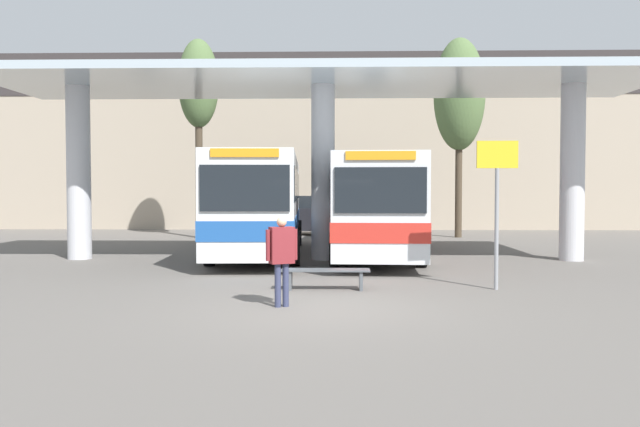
{
  "coord_description": "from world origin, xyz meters",
  "views": [
    {
      "loc": [
        0.42,
        -11.6,
        2.19
      ],
      "look_at": [
        0.0,
        4.47,
        1.6
      ],
      "focal_mm": 35.0,
      "sensor_mm": 36.0,
      "label": 1
    }
  ],
  "objects_px": {
    "transit_bus_left_bay": "(261,201)",
    "transit_bus_center_bay": "(375,202)",
    "info_sign_platform": "(497,184)",
    "poplar_tree_behind_right": "(459,96)",
    "pedestrian_waiting": "(282,252)",
    "poplar_tree_behind_left": "(199,88)",
    "parked_car_street": "(319,216)",
    "waiting_bench_near_pillar": "(326,274)"
  },
  "relations": [
    {
      "from": "transit_bus_center_bay",
      "to": "info_sign_platform",
      "type": "distance_m",
      "value": 8.14
    },
    {
      "from": "transit_bus_center_bay",
      "to": "poplar_tree_behind_left",
      "type": "xyz_separation_m",
      "value": [
        -7.71,
        7.14,
        5.16
      ]
    },
    {
      "from": "transit_bus_center_bay",
      "to": "poplar_tree_behind_left",
      "type": "height_order",
      "value": "poplar_tree_behind_left"
    },
    {
      "from": "transit_bus_center_bay",
      "to": "poplar_tree_behind_right",
      "type": "bearing_deg",
      "value": -117.34
    },
    {
      "from": "transit_bus_left_bay",
      "to": "transit_bus_center_bay",
      "type": "height_order",
      "value": "transit_bus_left_bay"
    },
    {
      "from": "waiting_bench_near_pillar",
      "to": "pedestrian_waiting",
      "type": "distance_m",
      "value": 2.28
    },
    {
      "from": "waiting_bench_near_pillar",
      "to": "poplar_tree_behind_right",
      "type": "height_order",
      "value": "poplar_tree_behind_right"
    },
    {
      "from": "poplar_tree_behind_left",
      "to": "poplar_tree_behind_right",
      "type": "bearing_deg",
      "value": 2.63
    },
    {
      "from": "waiting_bench_near_pillar",
      "to": "info_sign_platform",
      "type": "relative_size",
      "value": 0.59
    },
    {
      "from": "poplar_tree_behind_left",
      "to": "poplar_tree_behind_right",
      "type": "distance_m",
      "value": 12.11
    },
    {
      "from": "pedestrian_waiting",
      "to": "poplar_tree_behind_left",
      "type": "height_order",
      "value": "poplar_tree_behind_left"
    },
    {
      "from": "transit_bus_left_bay",
      "to": "poplar_tree_behind_left",
      "type": "distance_m",
      "value": 9.63
    },
    {
      "from": "info_sign_platform",
      "to": "poplar_tree_behind_left",
      "type": "bearing_deg",
      "value": 123.49
    },
    {
      "from": "info_sign_platform",
      "to": "pedestrian_waiting",
      "type": "xyz_separation_m",
      "value": [
        -4.56,
        -2.17,
        -1.29
      ]
    },
    {
      "from": "transit_bus_left_bay",
      "to": "poplar_tree_behind_right",
      "type": "distance_m",
      "value": 12.37
    },
    {
      "from": "transit_bus_center_bay",
      "to": "parked_car_street",
      "type": "xyz_separation_m",
      "value": [
        -2.19,
        9.26,
        -0.85
      ]
    },
    {
      "from": "transit_bus_left_bay",
      "to": "poplar_tree_behind_right",
      "type": "relative_size",
      "value": 1.26
    },
    {
      "from": "poplar_tree_behind_right",
      "to": "transit_bus_left_bay",
      "type": "bearing_deg",
      "value": -136.93
    },
    {
      "from": "waiting_bench_near_pillar",
      "to": "parked_car_street",
      "type": "height_order",
      "value": "parked_car_street"
    },
    {
      "from": "transit_bus_left_bay",
      "to": "waiting_bench_near_pillar",
      "type": "relative_size",
      "value": 5.99
    },
    {
      "from": "transit_bus_left_bay",
      "to": "transit_bus_center_bay",
      "type": "distance_m",
      "value": 3.96
    },
    {
      "from": "pedestrian_waiting",
      "to": "poplar_tree_behind_left",
      "type": "distance_m",
      "value": 18.9
    },
    {
      "from": "transit_bus_center_bay",
      "to": "poplar_tree_behind_left",
      "type": "relative_size",
      "value": 1.34
    },
    {
      "from": "transit_bus_center_bay",
      "to": "pedestrian_waiting",
      "type": "xyz_separation_m",
      "value": [
        -2.37,
        -9.99,
        -0.76
      ]
    },
    {
      "from": "waiting_bench_near_pillar",
      "to": "info_sign_platform",
      "type": "xyz_separation_m",
      "value": [
        3.77,
        0.15,
        1.98
      ]
    },
    {
      "from": "info_sign_platform",
      "to": "poplar_tree_behind_right",
      "type": "xyz_separation_m",
      "value": [
        2.19,
        15.52,
        4.28
      ]
    },
    {
      "from": "info_sign_platform",
      "to": "pedestrian_waiting",
      "type": "height_order",
      "value": "info_sign_platform"
    },
    {
      "from": "transit_bus_left_bay",
      "to": "pedestrian_waiting",
      "type": "height_order",
      "value": "transit_bus_left_bay"
    },
    {
      "from": "waiting_bench_near_pillar",
      "to": "info_sign_platform",
      "type": "distance_m",
      "value": 4.26
    },
    {
      "from": "poplar_tree_behind_left",
      "to": "poplar_tree_behind_right",
      "type": "xyz_separation_m",
      "value": [
        12.09,
        0.56,
        -0.34
      ]
    },
    {
      "from": "transit_bus_center_bay",
      "to": "pedestrian_waiting",
      "type": "distance_m",
      "value": 10.3
    },
    {
      "from": "pedestrian_waiting",
      "to": "transit_bus_left_bay",
      "type": "bearing_deg",
      "value": 74.98
    },
    {
      "from": "transit_bus_center_bay",
      "to": "poplar_tree_behind_right",
      "type": "height_order",
      "value": "poplar_tree_behind_right"
    },
    {
      "from": "poplar_tree_behind_left",
      "to": "parked_car_street",
      "type": "bearing_deg",
      "value": 20.99
    },
    {
      "from": "pedestrian_waiting",
      "to": "poplar_tree_behind_right",
      "type": "height_order",
      "value": "poplar_tree_behind_right"
    },
    {
      "from": "transit_bus_center_bay",
      "to": "parked_car_street",
      "type": "distance_m",
      "value": 9.55
    },
    {
      "from": "transit_bus_left_bay",
      "to": "waiting_bench_near_pillar",
      "type": "distance_m",
      "value": 8.35
    },
    {
      "from": "transit_bus_left_bay",
      "to": "info_sign_platform",
      "type": "bearing_deg",
      "value": 125.69
    },
    {
      "from": "transit_bus_center_bay",
      "to": "pedestrian_waiting",
      "type": "relative_size",
      "value": 7.25
    },
    {
      "from": "transit_bus_center_bay",
      "to": "parked_car_street",
      "type": "relative_size",
      "value": 2.57
    },
    {
      "from": "transit_bus_center_bay",
      "to": "transit_bus_left_bay",
      "type": "bearing_deg",
      "value": 3.74
    },
    {
      "from": "transit_bus_center_bay",
      "to": "waiting_bench_near_pillar",
      "type": "height_order",
      "value": "transit_bus_center_bay"
    }
  ]
}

